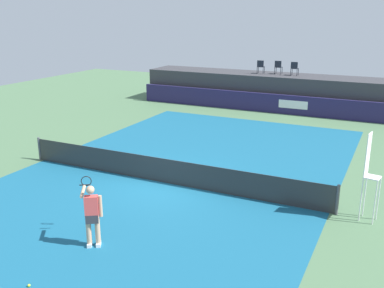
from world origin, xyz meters
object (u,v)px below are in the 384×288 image
object	(u,v)px
tennis_player	(92,213)
net_post_near	(39,149)
umpire_chair	(369,171)
tennis_ball	(29,285)
spectator_chair_left	(278,67)
spectator_chair_center	(295,68)
net_post_far	(337,200)
spectator_chair_far_left	(261,66)

from	to	relation	value
tennis_player	net_post_near	bearing A→B (deg)	143.80
umpire_chair	tennis_ball	xyz separation A→B (m)	(-6.69, -7.12, -1.55)
tennis_player	spectator_chair_left	bearing A→B (deg)	91.34
spectator_chair_center	tennis_ball	xyz separation A→B (m)	(-0.82, -22.32, -2.66)
net_post_near	net_post_far	bearing A→B (deg)	0.00
tennis_player	tennis_ball	size ratio (longest dim) A/B	26.03
spectator_chair_far_left	tennis_ball	size ratio (longest dim) A/B	13.06
spectator_chair_left	umpire_chair	size ratio (longest dim) A/B	0.32
spectator_chair_center	umpire_chair	xyz separation A→B (m)	(5.87, -15.20, -1.11)
net_post_far	umpire_chair	bearing A→B (deg)	1.34
spectator_chair_left	tennis_ball	distance (m)	22.69
spectator_chair_left	net_post_near	bearing A→B (deg)	-111.95
spectator_chair_far_left	net_post_near	distance (m)	16.13
spectator_chair_left	spectator_chair_center	size ratio (longest dim) A/B	1.00
tennis_player	spectator_chair_center	bearing A→B (deg)	88.16
spectator_chair_left	tennis_ball	xyz separation A→B (m)	(0.30, -22.54, -2.66)
net_post_far	spectator_chair_left	bearing A→B (deg)	111.82
spectator_chair_center	net_post_near	world-z (taller)	spectator_chair_center
umpire_chair	net_post_far	xyz separation A→B (m)	(-0.82, -0.02, -1.09)
spectator_chair_center	tennis_ball	distance (m)	22.50
umpire_chair	net_post_far	world-z (taller)	umpire_chair
spectator_chair_far_left	tennis_player	bearing A→B (deg)	-85.44
tennis_player	net_post_far	bearing A→B (deg)	40.66
tennis_ball	umpire_chair	bearing A→B (deg)	46.78
spectator_chair_far_left	net_post_near	xyz separation A→B (m)	(-5.10, -15.15, -2.19)
spectator_chair_left	tennis_player	bearing A→B (deg)	-88.66
net_post_far	tennis_player	size ratio (longest dim) A/B	0.56
spectator_chair_far_left	tennis_ball	xyz separation A→B (m)	(1.43, -22.25, -2.66)
umpire_chair	tennis_player	distance (m)	8.19
net_post_near	net_post_far	size ratio (longest dim) A/B	1.00
spectator_chair_left	spectator_chair_center	xyz separation A→B (m)	(1.12, -0.21, 0.00)
umpire_chair	net_post_far	bearing A→B (deg)	-178.66
spectator_chair_left	net_post_near	xyz separation A→B (m)	(-6.22, -15.43, -2.19)
spectator_chair_far_left	umpire_chair	xyz separation A→B (m)	(8.12, -15.13, -1.11)
net_post_near	umpire_chair	bearing A→B (deg)	0.08
spectator_chair_center	tennis_player	world-z (taller)	spectator_chair_center
spectator_chair_left	net_post_near	world-z (taller)	spectator_chair_left
net_post_far	spectator_chair_far_left	bearing A→B (deg)	115.74
spectator_chair_left	net_post_far	xyz separation A→B (m)	(6.18, -15.43, -2.19)
net_post_near	tennis_player	xyz separation A→B (m)	(6.70, -4.90, 0.46)
umpire_chair	net_post_far	size ratio (longest dim) A/B	2.76
tennis_ball	tennis_player	bearing A→B (deg)	85.52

